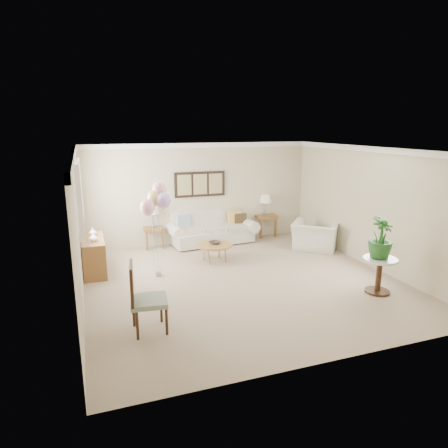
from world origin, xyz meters
The scene contains 18 objects.
ground_plane centered at (0.00, 0.00, 0.00)m, with size 6.00×6.00×0.00m, color tan.
room_shell centered at (-0.11, 0.09, 1.63)m, with size 6.04×6.04×2.60m.
wall_art_triptych centered at (0.00, 2.96, 1.55)m, with size 1.35×0.06×0.65m.
sofa centered at (0.25, 2.76, 0.34)m, with size 2.39×1.06×0.86m.
end_table_left centered at (-1.27, 2.86, 0.45)m, with size 0.49×0.45×0.54m.
end_table_right centered at (1.86, 2.91, 0.52)m, with size 0.56×0.51×0.62m.
lamp_left centered at (-1.27, 2.86, 0.98)m, with size 0.33×0.33×0.59m.
lamp_right centered at (1.86, 2.91, 1.05)m, with size 0.32×0.32×0.57m.
coffee_table centered at (-0.15, 1.33, 0.38)m, with size 0.82×0.82×0.41m.
decor_bowl centered at (-0.14, 1.31, 0.44)m, with size 0.25×0.25×0.06m, color #2F2724.
armchair centered at (2.52, 1.37, 0.35)m, with size 1.07×0.94×0.70m, color silver.
side_table centered at (2.17, -1.36, 0.50)m, with size 0.62×0.62×0.67m.
potted_plant centered at (2.15, -1.34, 1.06)m, with size 0.43×0.43×0.77m, color #184B19.
accent_chair centered at (-2.14, -1.38, 0.57)m, with size 0.60×0.60×1.09m.
credenza centered at (-2.76, 1.50, 0.37)m, with size 0.46×1.20×0.74m.
vase_white centered at (-2.74, 1.27, 0.83)m, with size 0.17×0.17×0.17m, color white.
vase_sage centered at (-2.74, 1.70, 0.83)m, with size 0.17×0.17×0.18m, color beige.
balloon_cluster centered at (-1.51, 0.83, 1.61)m, with size 0.61×0.45×1.95m.
Camera 1 is at (-2.83, -6.94, 3.02)m, focal length 32.00 mm.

